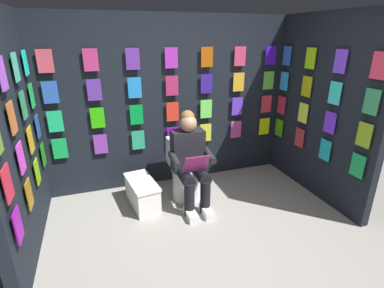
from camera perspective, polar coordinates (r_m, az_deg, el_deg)
The scene contains 7 objects.
ground_plane at distance 3.01m, azimuth 6.36°, elevation -22.03°, with size 30.00×30.00×0.00m, color gray.
display_wall_back at distance 4.07m, azimuth -4.16°, elevation 8.03°, with size 3.47×0.14×2.30m.
display_wall_left at distance 4.07m, azimuth 24.13°, elevation 6.30°, with size 0.14×1.81×2.30m.
display_wall_right at distance 3.11m, azimuth -31.49°, elevation 0.98°, with size 0.14×1.81×2.30m.
toilet at distance 3.87m, azimuth -1.32°, elevation -5.55°, with size 0.41×0.56×0.77m.
person_reading at distance 3.56m, azimuth -0.29°, elevation -3.13°, with size 0.53×0.68×1.19m.
comic_longbox_near at distance 3.75m, azimuth -9.70°, elevation -9.44°, with size 0.38×0.66×0.34m.
Camera 1 is at (1.00, 1.98, 2.03)m, focal length 27.27 mm.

